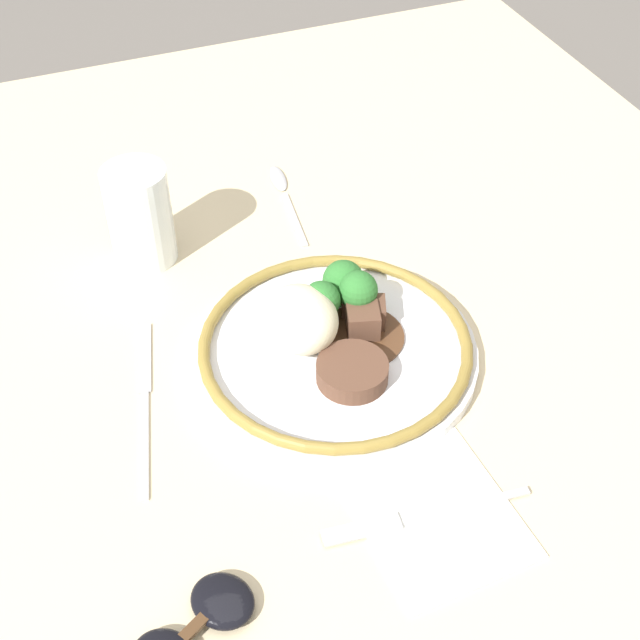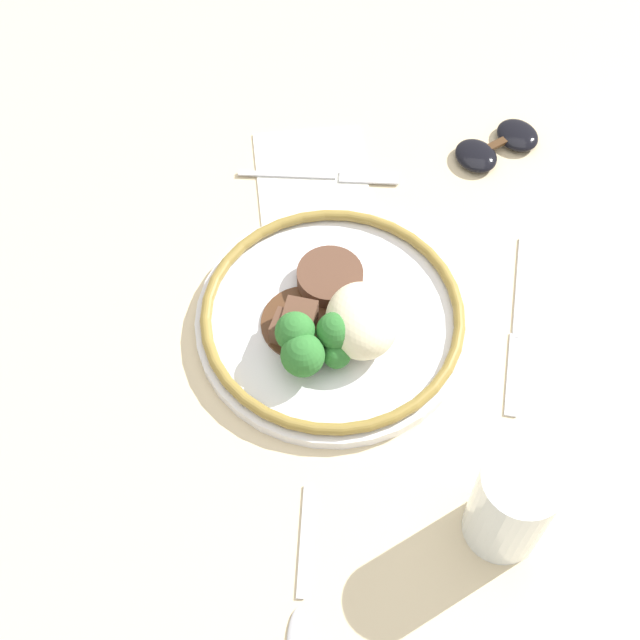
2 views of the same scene
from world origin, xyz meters
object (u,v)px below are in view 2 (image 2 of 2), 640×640
object	(u,v)px
plate	(330,320)
spoon	(299,614)
sunglasses	(497,145)
juice_glass	(511,507)
knife	(516,329)
fork	(334,177)

from	to	relation	value
plate	spoon	bearing A→B (deg)	-9.12
spoon	plate	bearing A→B (deg)	177.61
plate	sunglasses	xyz separation A→B (m)	(-0.24, 0.21, -0.01)
juice_glass	knife	world-z (taller)	juice_glass
fork	sunglasses	xyz separation A→B (m)	(-0.03, 0.20, 0.00)
plate	juice_glass	bearing A→B (deg)	32.68
plate	fork	size ratio (longest dim) A/B	1.52
fork	sunglasses	bearing A→B (deg)	15.80
fork	knife	xyz separation A→B (m)	(0.22, 0.17, -0.00)
fork	juice_glass	bearing A→B (deg)	-67.67
plate	fork	world-z (taller)	plate
fork	plate	bearing A→B (deg)	-88.91
sunglasses	fork	bearing A→B (deg)	-108.96
plate	knife	xyz separation A→B (m)	(0.01, 0.19, -0.02)
knife	spoon	distance (m)	0.36
plate	spoon	world-z (taller)	plate
juice_glass	spoon	distance (m)	0.21
juice_glass	fork	size ratio (longest dim) A/B	0.62
juice_glass	knife	size ratio (longest dim) A/B	0.53
spoon	juice_glass	bearing A→B (deg)	116.40
juice_glass	knife	xyz separation A→B (m)	(-0.21, 0.05, -0.05)
plate	knife	distance (m)	0.19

